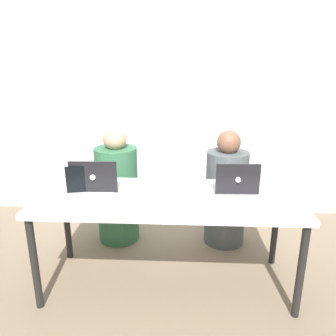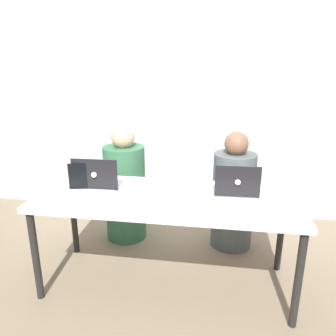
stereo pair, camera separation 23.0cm
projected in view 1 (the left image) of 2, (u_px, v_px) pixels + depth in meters
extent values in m
plane|color=#72634E|center=(168.00, 282.00, 2.51)|extent=(12.00, 12.00, 0.00)
cube|color=silver|center=(174.00, 91.00, 3.38)|extent=(4.74, 0.10, 2.65)
cube|color=silver|center=(167.00, 198.00, 2.29)|extent=(1.82, 0.71, 0.04)
cylinder|color=black|center=(35.00, 264.00, 2.15)|extent=(0.05, 0.05, 0.67)
cylinder|color=black|center=(301.00, 272.00, 2.07)|extent=(0.05, 0.05, 0.67)
cylinder|color=black|center=(67.00, 221.00, 2.74)|extent=(0.05, 0.05, 0.67)
cylinder|color=black|center=(275.00, 226.00, 2.65)|extent=(0.05, 0.05, 0.67)
cylinder|color=#2D5E3E|center=(118.00, 195.00, 3.01)|extent=(0.42, 0.42, 0.89)
sphere|color=tan|center=(115.00, 138.00, 2.85)|extent=(0.21, 0.21, 0.21)
cylinder|color=#464D4F|center=(226.00, 198.00, 2.96)|extent=(0.37, 0.37, 0.86)
sphere|color=brown|center=(229.00, 142.00, 2.81)|extent=(0.21, 0.21, 0.21)
cube|color=silver|center=(90.00, 199.00, 2.21)|extent=(0.36, 0.27, 0.02)
cube|color=black|center=(90.00, 179.00, 2.28)|extent=(0.32, 0.08, 0.19)
sphere|color=white|center=(90.00, 178.00, 2.30)|extent=(0.03, 0.03, 0.03)
cube|color=silver|center=(98.00, 186.00, 2.43)|extent=(0.34, 0.25, 0.02)
cube|color=black|center=(93.00, 177.00, 2.28)|extent=(0.34, 0.02, 0.22)
sphere|color=white|center=(93.00, 177.00, 2.26)|extent=(0.04, 0.04, 0.04)
cube|color=#B0B7B9|center=(234.00, 189.00, 2.39)|extent=(0.31, 0.24, 0.02)
cube|color=black|center=(238.00, 179.00, 2.24)|extent=(0.30, 0.02, 0.22)
sphere|color=white|center=(238.00, 180.00, 2.23)|extent=(0.04, 0.04, 0.04)
cylinder|color=white|center=(133.00, 199.00, 2.09)|extent=(0.08, 0.08, 0.11)
cylinder|color=silver|center=(134.00, 203.00, 2.10)|extent=(0.07, 0.07, 0.06)
cylinder|color=silver|center=(200.00, 200.00, 2.07)|extent=(0.07, 0.07, 0.11)
cylinder|color=silver|center=(200.00, 204.00, 2.08)|extent=(0.07, 0.07, 0.06)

